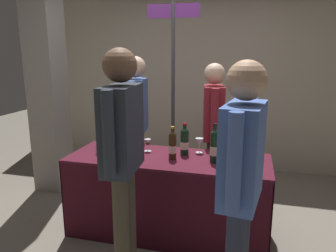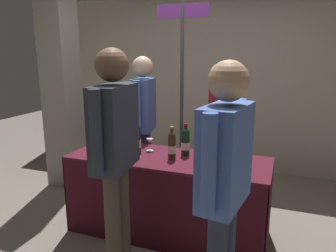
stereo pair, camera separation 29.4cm
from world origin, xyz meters
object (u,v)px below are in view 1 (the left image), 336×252
object	(u,v)px
wine_glass_near_vendor	(113,151)
taster_foreground_right	(242,173)
display_bottle_0	(101,137)
booth_signpost	(173,79)
vendor_presenter	(136,117)
wine_glass_near_taster	(199,142)
flower_vase	(240,155)
wine_glass_mid	(148,143)
concrete_pillar	(46,71)
featured_wine_bottle	(173,145)
tasting_table	(168,181)

from	to	relation	value
wine_glass_near_vendor	taster_foreground_right	distance (m)	1.38
display_bottle_0	booth_signpost	size ratio (longest dim) A/B	0.15
wine_glass_near_vendor	booth_signpost	size ratio (longest dim) A/B	0.05
vendor_presenter	taster_foreground_right	world-z (taller)	taster_foreground_right
taster_foreground_right	wine_glass_near_taster	bearing A→B (deg)	29.03
flower_vase	wine_glass_mid	bearing A→B (deg)	162.50
wine_glass_mid	flower_vase	bearing A→B (deg)	-17.50
concrete_pillar	featured_wine_bottle	distance (m)	2.01
wine_glass_mid	booth_signpost	xyz separation A→B (m)	(0.04, 0.89, 0.56)
concrete_pillar	wine_glass_near_vendor	xyz separation A→B (m)	(1.25, -0.88, -0.66)
featured_wine_bottle	wine_glass_near_taster	distance (m)	0.33
wine_glass_near_taster	display_bottle_0	bearing A→B (deg)	-168.43
wine_glass_near_taster	flower_vase	size ratio (longest dim) A/B	0.36
wine_glass_mid	tasting_table	bearing A→B (deg)	-28.24
taster_foreground_right	tasting_table	bearing A→B (deg)	45.33
wine_glass_near_vendor	vendor_presenter	distance (m)	0.82
featured_wine_bottle	taster_foreground_right	world-z (taller)	taster_foreground_right
concrete_pillar	flower_vase	xyz separation A→B (m)	(2.38, -0.85, -0.62)
display_bottle_0	flower_vase	world-z (taller)	flower_vase
vendor_presenter	wine_glass_near_vendor	bearing A→B (deg)	-4.00
display_bottle_0	vendor_presenter	world-z (taller)	vendor_presenter
wine_glass_near_vendor	vendor_presenter	world-z (taller)	vendor_presenter
wine_glass_mid	booth_signpost	bearing A→B (deg)	87.37
wine_glass_mid	display_bottle_0	bearing A→B (deg)	-166.01
featured_wine_bottle	booth_signpost	xyz separation A→B (m)	(-0.25, 1.06, 0.51)
concrete_pillar	flower_vase	bearing A→B (deg)	-19.60
wine_glass_near_taster	flower_vase	distance (m)	0.54
concrete_pillar	booth_signpost	bearing A→B (deg)	12.00
wine_glass_near_vendor	wine_glass_near_taster	distance (m)	0.83
booth_signpost	wine_glass_mid	bearing A→B (deg)	-92.63
vendor_presenter	display_bottle_0	bearing A→B (deg)	-23.33
display_bottle_0	booth_signpost	bearing A→B (deg)	63.77
wine_glass_near_vendor	concrete_pillar	bearing A→B (deg)	144.96
tasting_table	wine_glass_mid	world-z (taller)	wine_glass_mid
wine_glass_near_vendor	booth_signpost	world-z (taller)	booth_signpost
featured_wine_bottle	taster_foreground_right	distance (m)	1.08
concrete_pillar	display_bottle_0	xyz separation A→B (m)	(1.03, -0.67, -0.60)
display_bottle_0	booth_signpost	distance (m)	1.22
tasting_table	flower_vase	xyz separation A→B (m)	(0.66, -0.15, 0.36)
featured_wine_bottle	taster_foreground_right	bearing A→B (deg)	-53.29
featured_wine_bottle	wine_glass_mid	bearing A→B (deg)	149.78
featured_wine_bottle	tasting_table	bearing A→B (deg)	141.79
booth_signpost	display_bottle_0	bearing A→B (deg)	-116.23
concrete_pillar	tasting_table	size ratio (longest dim) A/B	1.61
wine_glass_near_vendor	wine_glass_mid	xyz separation A→B (m)	(0.23, 0.31, 0.00)
concrete_pillar	featured_wine_bottle	xyz separation A→B (m)	(1.77, -0.73, -0.60)
wine_glass_near_taster	vendor_presenter	distance (m)	0.90
display_bottle_0	wine_glass_near_taster	bearing A→B (deg)	11.57
taster_foreground_right	display_bottle_0	bearing A→B (deg)	64.20
concrete_pillar	flower_vase	distance (m)	2.60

